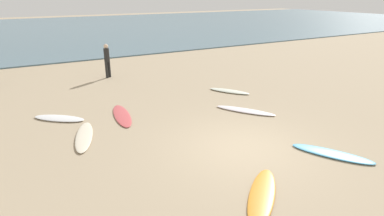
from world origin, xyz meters
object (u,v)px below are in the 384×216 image
at_px(surfboard_3, 262,195).
at_px(beachgoer_mid, 107,59).
at_px(surfboard_5, 84,136).
at_px(surfboard_1, 122,115).
at_px(surfboard_2, 332,154).
at_px(surfboard_6, 59,118).
at_px(surfboard_0, 229,91).
at_px(surfboard_4, 245,111).

relative_size(surfboard_3, beachgoer_mid, 1.29).
height_order(surfboard_3, surfboard_5, surfboard_5).
bearing_deg(surfboard_5, surfboard_3, -45.33).
bearing_deg(surfboard_1, surfboard_2, 134.89).
relative_size(surfboard_1, surfboard_6, 1.24).
distance_m(surfboard_6, beachgoer_mid, 6.05).
distance_m(surfboard_0, surfboard_6, 7.28).
xyz_separation_m(surfboard_1, surfboard_4, (4.26, -1.84, 0.01)).
relative_size(surfboard_3, surfboard_6, 1.18).
bearing_deg(surfboard_6, beachgoer_mid, 8.40).
xyz_separation_m(surfboard_6, beachgoer_mid, (3.21, 5.04, 0.95)).
distance_m(surfboard_5, beachgoer_mid, 7.63).
bearing_deg(surfboard_1, surfboard_0, -165.26).
xyz_separation_m(surfboard_3, beachgoer_mid, (-0.04, 12.17, 0.96)).
distance_m(surfboard_3, surfboard_4, 5.43).
height_order(surfboard_0, surfboard_4, surfboard_0).
xyz_separation_m(surfboard_4, beachgoer_mid, (-3.11, 7.69, 0.96)).
height_order(surfboard_4, surfboard_5, surfboard_5).
bearing_deg(surfboard_4, surfboard_2, -124.72).
height_order(surfboard_1, surfboard_3, surfboard_3).
height_order(surfboard_1, surfboard_2, surfboard_2).
relative_size(surfboard_5, beachgoer_mid, 1.31).
height_order(surfboard_2, surfboard_3, surfboard_3).
bearing_deg(surfboard_0, surfboard_2, 48.26).
bearing_deg(beachgoer_mid, surfboard_0, 94.82).
relative_size(surfboard_5, surfboard_6, 1.20).
height_order(surfboard_1, surfboard_5, surfboard_5).
bearing_deg(surfboard_4, surfboard_1, 122.74).
bearing_deg(surfboard_2, surfboard_4, -120.08).
bearing_deg(surfboard_2, surfboard_0, -128.36).
bearing_deg(surfboard_4, surfboard_3, -158.29).
distance_m(surfboard_0, beachgoer_mid, 6.76).
bearing_deg(surfboard_6, surfboard_4, -71.87).
bearing_deg(beachgoer_mid, surfboard_6, 24.97).
bearing_deg(surfboard_5, surfboard_0, 30.22).
xyz_separation_m(surfboard_4, surfboard_6, (-6.32, 2.65, 0.00)).
bearing_deg(surfboard_5, surfboard_6, 118.60).
relative_size(surfboard_0, surfboard_6, 1.00).
bearing_deg(surfboard_2, surfboard_1, -83.31).
bearing_deg(surfboard_2, surfboard_5, -67.60).
xyz_separation_m(surfboard_2, surfboard_3, (-3.01, -0.53, 0.00)).
height_order(surfboard_0, surfboard_3, surfboard_0).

